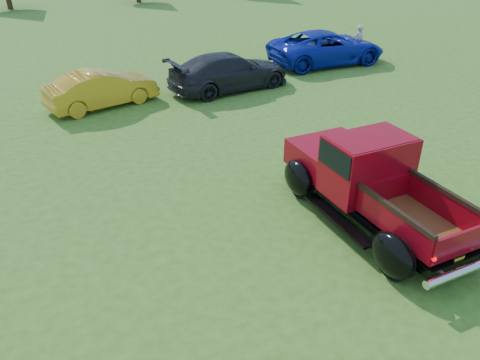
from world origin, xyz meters
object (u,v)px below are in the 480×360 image
Objects in this scene: show_car_yellow at (102,89)px; spectator at (358,43)px; show_car_grey at (229,72)px; pickup_truck at (365,178)px; show_car_blue at (327,47)px.

show_car_yellow is 2.39× the size of spectator.
show_car_yellow is 0.80× the size of show_car_grey.
pickup_truck is 9.86m from show_car_yellow.
spectator is (11.53, 0.83, 0.17)m from show_car_yellow.
pickup_truck is 1.06× the size of show_car_grey.
spectator reaches higher than show_car_blue.
pickup_truck is 3.14× the size of spectator.
spectator is (6.91, 1.12, 0.11)m from show_car_grey.
spectator reaches higher than show_car_yellow.
show_car_yellow is 11.57m from spectator.
show_car_grey is (1.11, 8.92, -0.18)m from pickup_truck.
show_car_yellow is 4.63m from show_car_grey.
show_car_blue is at bearing -6.54° from spectator.
show_car_yellow is (-3.51, 9.21, -0.24)m from pickup_truck.
show_car_grey is at bearing -105.02° from show_car_yellow.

